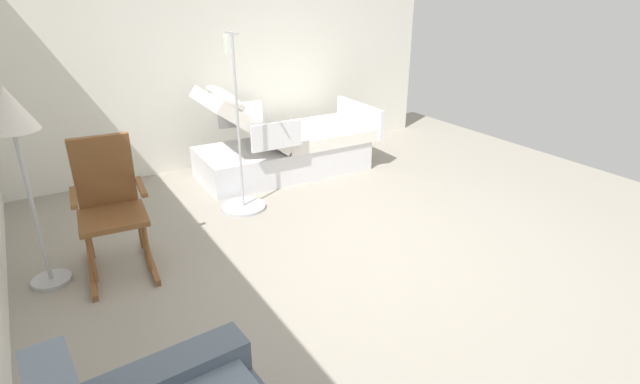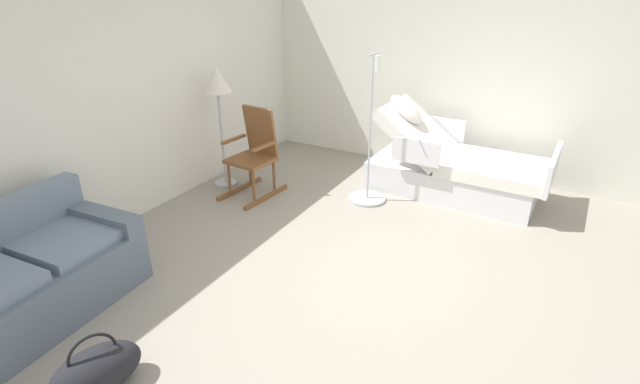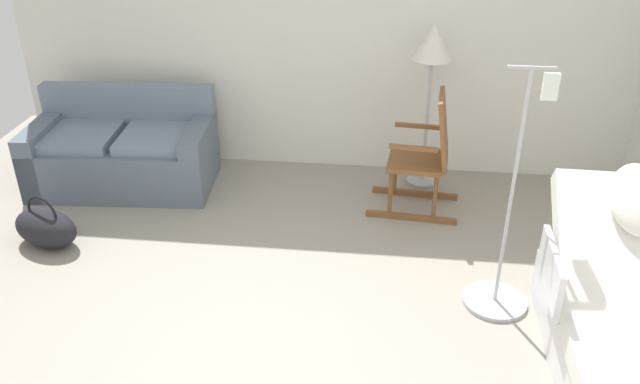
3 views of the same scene
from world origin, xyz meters
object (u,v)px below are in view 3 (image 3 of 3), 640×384
Objects in this scene: couch at (124,153)px; rocking_chair at (426,156)px; duffel_bag at (46,227)px; floor_lamp at (433,54)px; iv_pole at (500,273)px.

rocking_chair is (2.71, -0.17, 0.20)m from couch.
couch is 2.61× the size of duffel_bag.
rocking_chair is at bearing 17.06° from duffel_bag.
couch reaches higher than duffel_bag.
couch is at bearing -173.18° from floor_lamp.
duffel_bag is 3.45m from iv_pole.
floor_lamp is 2.07m from iv_pole.
duffel_bag is (-2.96, -1.40, -1.07)m from floor_lamp.
rocking_chair is 1.38m from iv_pole.
duffel_bag is at bearing 174.02° from iv_pole.
couch is 1.12× the size of floor_lamp.
couch is 1.11m from duffel_bag.
couch is at bearing 155.77° from iv_pole.
rocking_chair is 0.88m from floor_lamp.
rocking_chair is 0.71× the size of floor_lamp.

